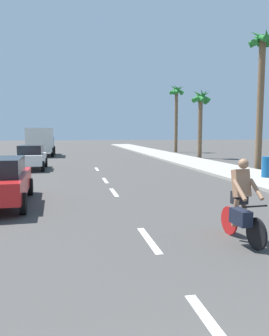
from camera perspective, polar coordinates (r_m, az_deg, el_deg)
ground_plane at (r=21.20m, az=-6.45°, el=-0.31°), size 160.00×160.00×0.00m
sidewalk_strip at (r=24.98m, az=11.28°, el=0.75°), size 3.60×80.00×0.14m
lane_stripe_1 at (r=4.52m, az=14.01°, el=-25.75°), size 0.16×1.80×0.01m
lane_stripe_2 at (r=7.50m, az=2.50°, el=-12.29°), size 0.16×1.80×0.01m
lane_stripe_3 at (r=13.18m, az=-3.58°, el=-4.22°), size 0.16×1.80×0.01m
lane_stripe_4 at (r=16.45m, az=-5.10°, el=-2.15°), size 0.16×1.80×0.01m
lane_stripe_5 at (r=21.59m, az=-6.54°, el=-0.18°), size 0.16×1.80×0.01m
cyclist at (r=7.51m, az=18.00°, el=-6.04°), size 0.64×1.71×1.82m
parked_car_white at (r=22.12m, az=-17.41°, el=1.88°), size 1.78×3.81×1.57m
delivery_truck at (r=34.86m, az=-15.90°, el=4.50°), size 2.73×6.27×2.80m
palm_tree_mid at (r=23.39m, az=21.11°, el=15.83°), size 1.83×1.73×9.02m
palm_tree_far at (r=31.09m, az=11.36°, el=10.65°), size 1.89×1.83×6.44m
palm_tree_distant at (r=40.38m, az=7.25°, el=11.61°), size 1.97×1.83×8.16m
trash_bin_near at (r=17.84m, az=22.07°, el=0.17°), size 0.60×0.60×1.03m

